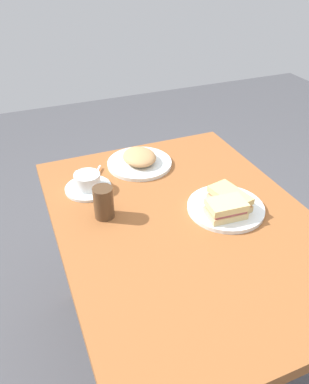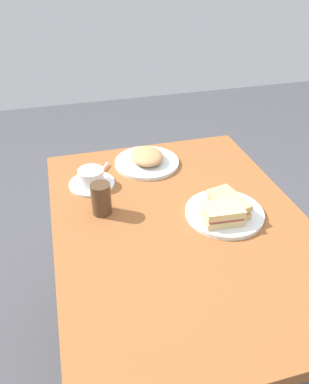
{
  "view_description": "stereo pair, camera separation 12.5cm",
  "coord_description": "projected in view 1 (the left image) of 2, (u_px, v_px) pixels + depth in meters",
  "views": [
    {
      "loc": [
        -0.81,
        0.44,
        1.47
      ],
      "look_at": [
        0.14,
        0.05,
        0.76
      ],
      "focal_mm": 34.84,
      "sensor_mm": 36.0,
      "label": 1
    },
    {
      "loc": [
        -0.85,
        0.32,
        1.47
      ],
      "look_at": [
        0.14,
        0.05,
        0.76
      ],
      "focal_mm": 34.84,
      "sensor_mm": 36.0,
      "label": 2
    }
  ],
  "objects": [
    {
      "name": "drinking_glass",
      "position": [
        104.0,
        202.0,
        1.16
      ],
      "size": [
        0.06,
        0.06,
        0.11
      ],
      "primitive_type": "cylinder",
      "color": "#4D3521",
      "rests_on": "dining_table"
    },
    {
      "name": "sandwich_front",
      "position": [
        229.0,
        199.0,
        1.2
      ],
      "size": [
        0.15,
        0.1,
        0.05
      ],
      "color": "#D6B777",
      "rests_on": "sandwich_plate"
    },
    {
      "name": "side_food_pile",
      "position": [
        139.0,
        157.0,
        1.44
      ],
      "size": [
        0.15,
        0.13,
        0.04
      ],
      "primitive_type": "ellipsoid",
      "color": "tan",
      "rests_on": "side_plate"
    },
    {
      "name": "sandwich_back",
      "position": [
        226.0,
        209.0,
        1.16
      ],
      "size": [
        0.09,
        0.12,
        0.05
      ],
      "color": "#DCC07F",
      "rests_on": "sandwich_plate"
    },
    {
      "name": "coffee_cup",
      "position": [
        87.0,
        180.0,
        1.3
      ],
      "size": [
        0.11,
        0.09,
        0.05
      ],
      "color": "white",
      "rests_on": "coffee_saucer"
    },
    {
      "name": "sandwich_plate",
      "position": [
        226.0,
        208.0,
        1.22
      ],
      "size": [
        0.25,
        0.25,
        0.01
      ],
      "primitive_type": "cylinder",
      "color": "white",
      "rests_on": "dining_table"
    },
    {
      "name": "dining_table",
      "position": [
        185.0,
        240.0,
        1.23
      ],
      "size": [
        1.06,
        0.79,
        0.73
      ],
      "color": "#93552B",
      "rests_on": "ground_plane"
    },
    {
      "name": "coffee_saucer",
      "position": [
        88.0,
        188.0,
        1.32
      ],
      "size": [
        0.16,
        0.16,
        0.01
      ],
      "primitive_type": "cylinder",
      "color": "white",
      "rests_on": "dining_table"
    },
    {
      "name": "side_plate",
      "position": [
        140.0,
        163.0,
        1.46
      ],
      "size": [
        0.25,
        0.25,
        0.01
      ],
      "primitive_type": "cylinder",
      "color": "silver",
      "rests_on": "dining_table"
    },
    {
      "name": "ground_plane",
      "position": [
        178.0,
        352.0,
        1.59
      ],
      "size": [
        6.0,
        6.0,
        0.0
      ],
      "primitive_type": "plane",
      "color": "#48494E"
    },
    {
      "name": "spoon",
      "position": [
        95.0,
        174.0,
        1.38
      ],
      "size": [
        0.09,
        0.06,
        0.01
      ],
      "color": "silver",
      "rests_on": "coffee_saucer"
    }
  ]
}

